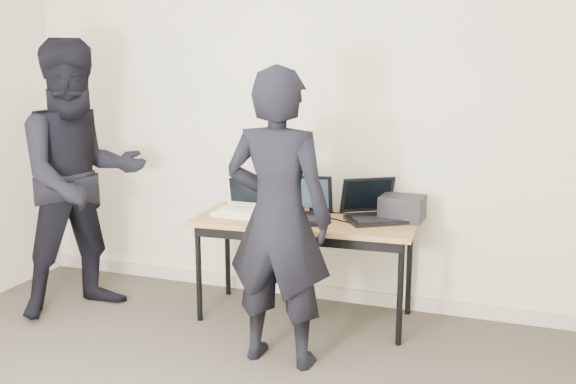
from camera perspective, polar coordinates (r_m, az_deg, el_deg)
The scene contains 13 objects.
room at distance 2.68m, azimuth -13.55°, elevation 1.93°, with size 4.60×4.60×2.80m.
desk at distance 4.41m, azimuth 1.53°, elevation -3.13°, with size 1.53×0.72×0.72m.
laptop_beige at distance 4.53m, azimuth -4.19°, elevation -1.31°, with size 0.32×0.31×0.25m.
laptop_center at distance 4.38m, azimuth 1.29°, elevation -1.55°, with size 0.40×0.39×0.29m.
laptop_right at distance 4.40m, azimuth 7.54°, elevation -1.63°, with size 0.51×0.50×0.28m.
leather_satchel at distance 4.63m, azimuth 0.28°, elevation -0.03°, with size 0.38×0.23×0.25m.
tissue at distance 4.59m, azimuth 0.66°, elevation 1.87°, with size 0.13×0.10×0.08m, color white.
equipment_box at distance 4.41m, azimuth 10.12°, elevation -1.41°, with size 0.29×0.24×0.16m, color black.
power_brick at distance 4.31m, azimuth -1.95°, elevation -2.48°, with size 0.08×0.05×0.03m, color black.
cables at distance 4.38m, azimuth 2.11°, elevation -2.38°, with size 1.16×0.43×0.01m.
person_typist at distance 3.72m, azimuth -0.88°, elevation -2.40°, with size 0.64×0.42×1.76m, color black.
person_observer at distance 4.74m, azimuth -17.91°, elevation 1.15°, with size 0.94×0.73×1.93m, color black.
baseboard at distance 4.99m, azimuth 1.34°, elevation -8.68°, with size 4.50×0.03×0.10m, color #B5AA96.
Camera 1 is at (1.45, -2.21, 1.79)m, focal length 40.00 mm.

